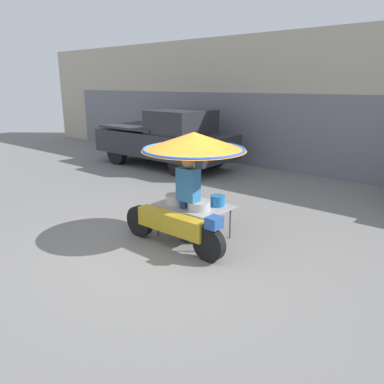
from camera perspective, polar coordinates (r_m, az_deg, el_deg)
The scene contains 5 objects.
ground_plane at distance 6.36m, azimuth -3.38°, elevation -8.87°, with size 36.00×36.00×0.00m, color slate.
shopfront_building at distance 12.58m, azimuth 22.02°, elevation 12.33°, with size 28.00×2.06×4.22m.
vendor_motorcycle_cart at distance 6.40m, azimuth -0.10°, elevation 5.02°, with size 2.15×1.81×1.91m.
vendor_person at distance 6.39m, azimuth -0.60°, elevation -0.49°, with size 0.38×0.22×1.54m.
pickup_truck at distance 12.57m, azimuth -3.87°, elevation 8.10°, with size 4.88×1.97×1.89m.
Camera 1 is at (3.98, -4.17, 2.69)m, focal length 35.00 mm.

